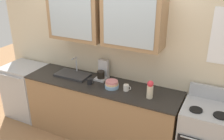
# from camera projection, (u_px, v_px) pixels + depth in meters

# --- Properties ---
(ground_plane) EXTENTS (10.00, 10.00, 0.00)m
(ground_plane) POSITION_uv_depth(u_px,v_px,m) (101.00, 136.00, 3.99)
(ground_plane) COLOR #936B47
(back_wall_unit) EXTENTS (3.98, 0.45, 2.84)m
(back_wall_unit) POSITION_uv_depth(u_px,v_px,m) (110.00, 38.00, 3.62)
(back_wall_unit) COLOR beige
(back_wall_unit) RESTS_ON ground_plane
(counter) EXTENTS (2.34, 0.63, 0.93)m
(counter) POSITION_uv_depth(u_px,v_px,m) (101.00, 111.00, 3.80)
(counter) COLOR #93704C
(counter) RESTS_ON ground_plane
(stove_range) EXTENTS (0.61, 0.61, 1.11)m
(stove_range) POSITION_uv_depth(u_px,v_px,m) (204.00, 139.00, 3.19)
(stove_range) COLOR #ADAFB5
(stove_range) RESTS_ON ground_plane
(sink_faucet) EXTENTS (0.52, 0.30, 0.27)m
(sink_faucet) POSITION_uv_depth(u_px,v_px,m) (73.00, 74.00, 3.88)
(sink_faucet) COLOR #2D2D30
(sink_faucet) RESTS_ON counter
(bowl_stack) EXTENTS (0.20, 0.20, 0.10)m
(bowl_stack) POSITION_uv_depth(u_px,v_px,m) (112.00, 84.00, 3.50)
(bowl_stack) COLOR #8CB7E0
(bowl_stack) RESTS_ON counter
(vase) EXTENTS (0.08, 0.08, 0.24)m
(vase) POSITION_uv_depth(u_px,v_px,m) (150.00, 89.00, 3.21)
(vase) COLOR beige
(vase) RESTS_ON counter
(cup_near_sink) EXTENTS (0.11, 0.08, 0.08)m
(cup_near_sink) POSITION_uv_depth(u_px,v_px,m) (90.00, 81.00, 3.60)
(cup_near_sink) COLOR black
(cup_near_sink) RESTS_ON counter
(cup_near_bowls) EXTENTS (0.11, 0.08, 0.09)m
(cup_near_bowls) POSITION_uv_depth(u_px,v_px,m) (126.00, 88.00, 3.42)
(cup_near_bowls) COLOR silver
(cup_near_bowls) RESTS_ON counter
(dishwasher) EXTENTS (0.64, 0.61, 0.93)m
(dishwasher) POSITION_uv_depth(u_px,v_px,m) (26.00, 90.00, 4.41)
(dishwasher) COLOR #ADAFB5
(dishwasher) RESTS_ON ground_plane
(coffee_maker) EXTENTS (0.17, 0.20, 0.29)m
(coffee_maker) POSITION_uv_depth(u_px,v_px,m) (102.00, 72.00, 3.74)
(coffee_maker) COLOR #B7B7BC
(coffee_maker) RESTS_ON counter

